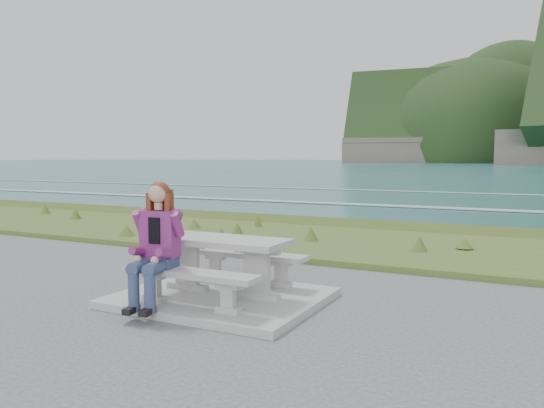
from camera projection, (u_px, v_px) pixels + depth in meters
name	position (u px, v px, depth m)	size (l,w,h in m)	color
concrete_slab	(221.00, 298.00, 7.00)	(2.60, 2.10, 0.10)	gray
picnic_table	(221.00, 250.00, 6.95)	(1.80, 0.75, 0.75)	gray
bench_landward	(190.00, 279.00, 6.35)	(1.80, 0.35, 0.45)	gray
bench_seaward	(247.00, 259.00, 7.59)	(1.80, 0.35, 0.45)	gray
grass_verge	(345.00, 246.00, 11.45)	(160.00, 4.50, 0.22)	#425921
shore_drop	(381.00, 229.00, 14.03)	(160.00, 0.80, 2.20)	brown
ocean	(464.00, 223.00, 29.45)	(1600.00, 1600.00, 0.09)	#215E5F
seated_woman	(154.00, 261.00, 6.39)	(0.54, 0.82, 1.51)	navy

